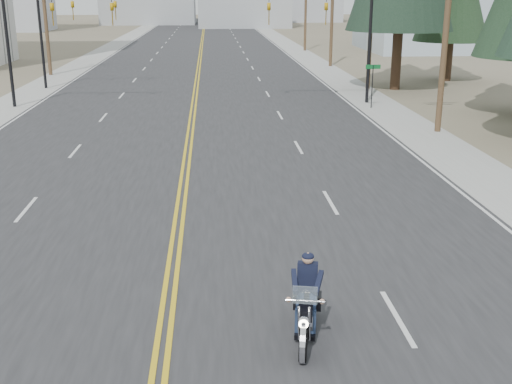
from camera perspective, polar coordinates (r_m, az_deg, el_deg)
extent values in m
cube|color=#303033|center=(78.49, -4.93, 12.35)|extent=(20.00, 200.00, 0.01)
cube|color=#A5A5A0|center=(79.49, -13.43, 12.02)|extent=(3.00, 200.00, 0.01)
cube|color=#A5A5A0|center=(79.18, 3.62, 12.42)|extent=(3.00, 200.00, 0.01)
cylinder|color=black|center=(42.09, -21.16, 11.77)|extent=(0.20, 0.20, 7.00)
imported|color=#BF8C0C|center=(41.26, -17.70, 15.57)|extent=(0.21, 0.26, 1.30)
imported|color=#BF8C0C|center=(40.61, -12.71, 15.93)|extent=(0.21, 0.26, 1.30)
cylinder|color=black|center=(41.53, 10.04, 12.58)|extent=(0.20, 0.20, 7.00)
imported|color=#BF8C0C|center=(40.83, 6.26, 16.24)|extent=(0.21, 0.26, 1.30)
imported|color=#BF8C0C|center=(40.37, 1.16, 16.33)|extent=(0.21, 0.26, 1.30)
cylinder|color=black|center=(49.79, -18.54, 12.72)|extent=(0.20, 0.20, 7.00)
imported|color=#BF8C0C|center=(49.16, -16.02, 15.88)|extent=(0.21, 0.26, 1.30)
imported|color=#BF8C0C|center=(48.66, -12.42, 16.12)|extent=(0.21, 0.26, 1.30)
cylinder|color=black|center=(39.80, 10.28, 9.18)|extent=(0.06, 0.06, 2.60)
cube|color=#0C5926|center=(39.65, 10.38, 10.89)|extent=(0.90, 0.03, 0.25)
cylinder|color=brown|center=(33.24, 16.65, 14.90)|extent=(0.30, 0.30, 11.50)
cylinder|color=brown|center=(47.61, 10.23, 15.56)|extent=(0.30, 0.30, 11.00)
cylinder|color=brown|center=(62.26, 6.81, 16.30)|extent=(0.30, 0.30, 11.50)
cylinder|color=brown|center=(79.04, 4.45, 16.39)|extent=(0.30, 0.30, 11.00)
cylinder|color=brown|center=(57.83, -18.26, 15.02)|extent=(0.30, 0.30, 10.50)
cylinder|color=#382619|center=(48.05, 12.37, 11.37)|extent=(0.73, 0.73, 4.17)
cylinder|color=#382619|center=(54.02, 16.67, 11.10)|extent=(0.72, 0.72, 3.09)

